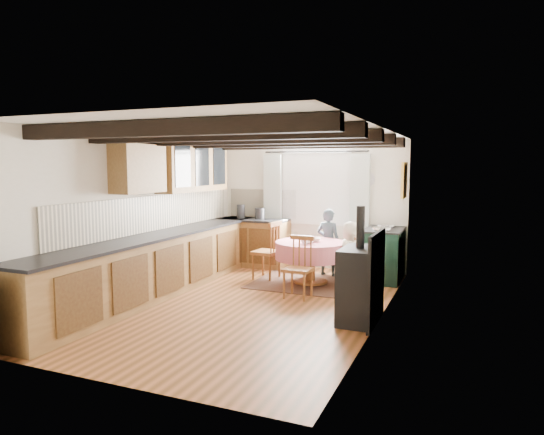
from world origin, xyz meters
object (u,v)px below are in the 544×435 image
at_px(dining_table, 311,263).
at_px(chair_left, 266,250).
at_px(chair_near, 298,267).
at_px(cast_iron_stove, 360,265).
at_px(chair_right, 365,261).
at_px(child_right, 351,255).
at_px(aga_range, 383,254).
at_px(cup, 305,242).
at_px(child_far, 328,242).

relative_size(dining_table, chair_left, 1.16).
distance_m(chair_near, cast_iron_stove, 1.35).
height_order(chair_right, cast_iron_stove, cast_iron_stove).
bearing_deg(child_right, chair_right, -57.59).
relative_size(chair_right, aga_range, 0.91).
xyz_separation_m(chair_left, chair_right, (1.72, -0.07, -0.06)).
height_order(dining_table, chair_left, chair_left).
xyz_separation_m(dining_table, cup, (0.01, -0.32, 0.40)).
height_order(chair_left, chair_right, chair_left).
distance_m(chair_left, cup, 0.95).
relative_size(chair_left, aga_range, 1.03).
relative_size(aga_range, cast_iron_stove, 0.67).
bearing_deg(chair_near, child_far, 92.53).
bearing_deg(dining_table, chair_right, 0.06).
bearing_deg(chair_right, cast_iron_stove, -165.11).
bearing_deg(cast_iron_stove, child_far, 114.60).
height_order(chair_near, child_far, child_far).
bearing_deg(cast_iron_stove, aga_range, 92.66).
height_order(chair_right, aga_range, aga_range).
bearing_deg(cast_iron_stove, chair_near, 144.74).
distance_m(aga_range, child_far, 0.96).
bearing_deg(cast_iron_stove, child_right, 107.12).
bearing_deg(chair_right, child_far, 54.84).
xyz_separation_m(chair_near, cast_iron_stove, (1.08, -0.76, 0.27)).
bearing_deg(cup, dining_table, 92.26).
height_order(dining_table, cup, cup).
bearing_deg(chair_near, dining_table, 98.83).
relative_size(chair_right, child_far, 0.74).
bearing_deg(dining_table, cup, -87.74).
xyz_separation_m(chair_near, child_far, (0.01, 1.56, 0.14)).
bearing_deg(cast_iron_stove, cup, 131.33).
height_order(chair_near, cup, chair_near).
distance_m(chair_left, child_far, 1.12).
bearing_deg(aga_range, child_far, -176.92).
bearing_deg(cast_iron_stove, chair_right, 99.27).
bearing_deg(chair_near, child_right, 57.36).
height_order(dining_table, chair_near, chair_near).
bearing_deg(cup, chair_left, 154.98).
xyz_separation_m(child_far, child_right, (0.57, -0.74, -0.06)).
height_order(dining_table, child_far, child_far).
xyz_separation_m(cast_iron_stove, cup, (-1.15, 1.31, 0.02)).
distance_m(chair_near, aga_range, 1.88).
xyz_separation_m(dining_table, chair_right, (0.90, 0.00, 0.09)).
distance_m(dining_table, child_right, 0.70).
height_order(child_far, cup, child_far).
distance_m(dining_table, cup, 0.51).
distance_m(dining_table, cast_iron_stove, 2.04).
distance_m(aga_range, cast_iron_stove, 2.39).
height_order(chair_left, cup, chair_left).
height_order(chair_left, cast_iron_stove, cast_iron_stove).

